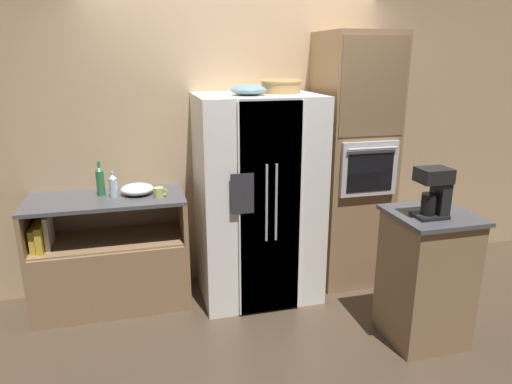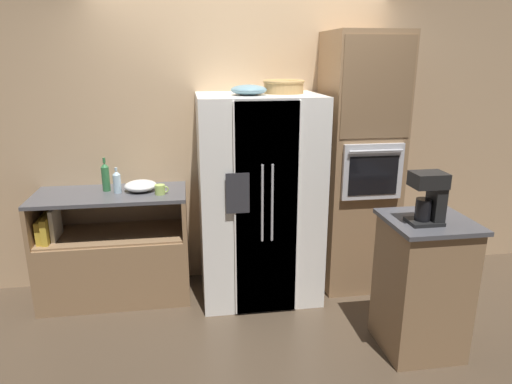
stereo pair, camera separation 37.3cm
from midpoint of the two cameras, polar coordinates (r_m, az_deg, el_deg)
ground_plane at (r=4.11m, az=2.08°, el=-12.79°), size 20.00×20.00×0.00m
wall_back at (r=4.11m, az=1.01°, el=7.94°), size 12.00×0.06×2.80m
counter_left at (r=4.08m, az=-14.73°, el=-8.24°), size 1.23×0.57×0.94m
refrigerator at (r=3.85m, az=3.14°, el=-0.88°), size 0.99×0.80×1.73m
wall_oven at (r=4.12m, az=15.19°, el=3.31°), size 0.61×0.68×2.22m
island_counter at (r=3.49m, az=22.98°, el=-10.74°), size 0.56×0.56×0.98m
wicker_basket at (r=3.79m, az=6.37°, el=13.02°), size 0.34×0.34×0.11m
fruit_bowl at (r=3.60m, az=2.12°, el=12.63°), size 0.28×0.28×0.08m
bottle_tall at (r=3.92m, az=-15.74°, el=1.83°), size 0.06×0.06×0.28m
bottle_short at (r=3.84m, az=-14.36°, el=1.24°), size 0.06×0.06×0.21m
mug at (r=3.74m, az=-9.12°, el=0.26°), size 0.11×0.08×0.08m
mixing_bowl at (r=3.87m, az=-11.58°, el=0.73°), size 0.26×0.26×0.09m
coffee_maker at (r=3.18m, az=24.16°, el=-0.44°), size 0.21×0.17×0.34m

